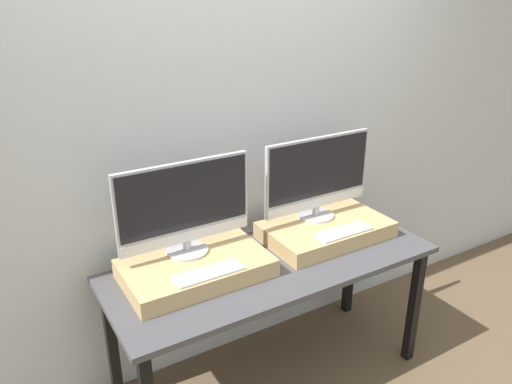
{
  "coord_description": "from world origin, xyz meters",
  "views": [
    {
      "loc": [
        -1.21,
        -1.51,
        2.06
      ],
      "look_at": [
        0.0,
        0.5,
        1.08
      ],
      "focal_mm": 35.0,
      "sensor_mm": 36.0,
      "label": 1
    }
  ],
  "objects_px": {
    "keyboard_left": "(209,273)",
    "monitor_right": "(318,176)",
    "monitor_left": "(185,206)",
    "keyboard_right": "(344,232)"
  },
  "relations": [
    {
      "from": "monitor_left",
      "to": "keyboard_left",
      "type": "relative_size",
      "value": 2.05
    },
    {
      "from": "keyboard_left",
      "to": "monitor_right",
      "type": "height_order",
      "value": "monitor_right"
    },
    {
      "from": "monitor_left",
      "to": "keyboard_right",
      "type": "height_order",
      "value": "monitor_left"
    },
    {
      "from": "monitor_left",
      "to": "keyboard_right",
      "type": "bearing_deg",
      "value": -16.96
    },
    {
      "from": "keyboard_left",
      "to": "monitor_right",
      "type": "bearing_deg",
      "value": 16.96
    },
    {
      "from": "keyboard_right",
      "to": "monitor_right",
      "type": "bearing_deg",
      "value": 90.0
    },
    {
      "from": "monitor_left",
      "to": "keyboard_left",
      "type": "distance_m",
      "value": 0.34
    },
    {
      "from": "monitor_left",
      "to": "keyboard_right",
      "type": "relative_size",
      "value": 2.05
    },
    {
      "from": "monitor_left",
      "to": "keyboard_left",
      "type": "xyz_separation_m",
      "value": [
        -0.0,
        -0.24,
        -0.24
      ]
    },
    {
      "from": "keyboard_left",
      "to": "monitor_right",
      "type": "xyz_separation_m",
      "value": [
        0.79,
        0.24,
        0.24
      ]
    }
  ]
}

